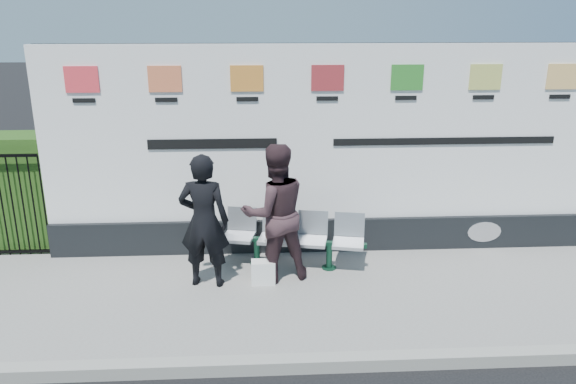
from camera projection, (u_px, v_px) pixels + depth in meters
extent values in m
cube|color=gray|center=(297.00, 295.00, 7.21)|extent=(14.00, 3.00, 0.12)
cube|color=gray|center=(307.00, 363.00, 5.78)|extent=(14.00, 0.18, 0.14)
cube|color=black|center=(324.00, 232.00, 8.42)|extent=(8.00, 0.30, 0.50)
cube|color=white|center=(326.00, 134.00, 7.97)|extent=(8.00, 0.14, 2.50)
imported|color=black|center=(204.00, 221.00, 7.11)|extent=(0.69, 0.50, 1.76)
imported|color=#372328|center=(275.00, 213.00, 7.28)|extent=(1.04, 0.90, 1.84)
cube|color=black|center=(275.00, 231.00, 7.77)|extent=(0.26, 0.16, 0.19)
cube|color=silver|center=(263.00, 272.00, 7.35)|extent=(0.31, 0.19, 0.31)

